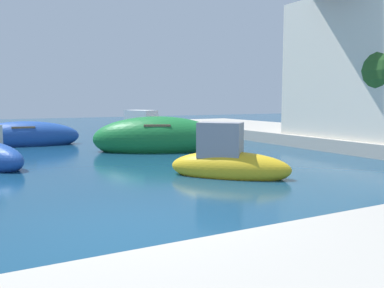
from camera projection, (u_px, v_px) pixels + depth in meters
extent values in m
plane|color=navy|center=(134.00, 232.00, 6.45)|extent=(80.00, 80.00, 0.00)
cube|color=#ADA89E|center=(371.00, 141.00, 17.88)|extent=(6.00, 32.00, 0.50)
ellipsoid|color=#B21E1E|center=(145.00, 133.00, 21.49)|extent=(2.62, 3.78, 1.14)
cube|color=white|center=(141.00, 118.00, 21.58)|extent=(1.47, 1.81, 0.80)
ellipsoid|color=#197233|center=(157.00, 139.00, 16.44)|extent=(5.33, 3.78, 1.75)
cube|color=brown|center=(157.00, 124.00, 16.38)|extent=(1.53, 1.82, 0.08)
ellipsoid|color=gold|center=(230.00, 168.00, 10.96)|extent=(2.89, 2.98, 0.87)
cube|color=gray|center=(220.00, 140.00, 10.96)|extent=(1.25, 1.26, 0.92)
ellipsoid|color=#1E479E|center=(24.00, 137.00, 18.43)|extent=(4.84, 2.16, 1.36)
cube|color=brown|center=(24.00, 127.00, 18.38)|extent=(1.10, 1.33, 0.08)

